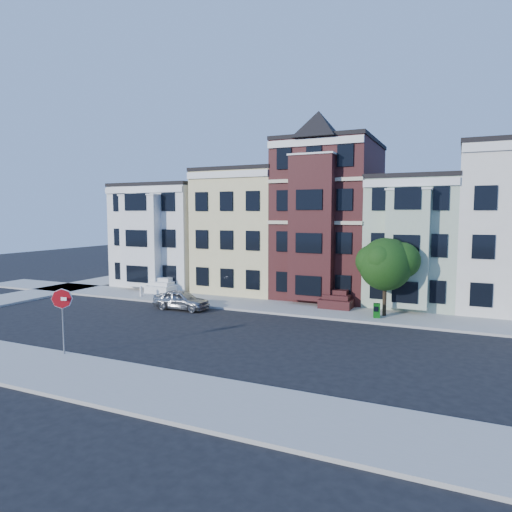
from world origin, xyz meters
The scene contains 12 objects.
ground centered at (0.00, 0.00, 0.00)m, with size 120.00×120.00×0.00m, color black.
far_sidewalk centered at (0.00, 8.00, 0.07)m, with size 60.00×4.00×0.15m, color #9E9B93.
near_sidewalk centered at (0.00, -8.00, 0.07)m, with size 60.00×4.00×0.15m, color #9E9B93.
house_white centered at (-15.00, 14.50, 4.50)m, with size 8.00×9.00×9.00m, color white.
house_yellow centered at (-7.00, 14.50, 5.00)m, with size 7.00×9.00×10.00m, color beige.
house_brown centered at (0.00, 14.50, 6.00)m, with size 7.00×9.00×12.00m, color #391414.
house_green centered at (6.50, 14.50, 4.50)m, with size 6.00×9.00×9.00m, color #A4B89A.
street_tree centered at (5.38, 8.07, 3.22)m, with size 5.28×5.28×6.14m, color #1D4512, non-canonical shape.
parked_car centered at (-7.86, 4.87, 0.68)m, with size 1.61×3.99×1.36m, color #95979B.
newspaper_box centered at (5.05, 7.25, 0.60)m, with size 0.41×0.36×0.90m, color #0C540F.
fire_hydrant centered at (-13.17, 7.17, 0.47)m, with size 0.23×0.23×0.64m, color silver.
stop_sign centered at (-6.84, -6.30, 1.88)m, with size 0.95×0.13×3.45m, color #B20F14, non-canonical shape.
Camera 1 is at (9.81, -21.37, 6.60)m, focal length 32.00 mm.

